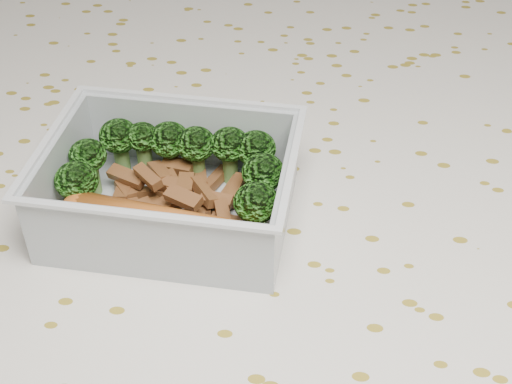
{
  "coord_description": "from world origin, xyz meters",
  "views": [
    {
      "loc": [
        0.03,
        -0.35,
        1.08
      ],
      "look_at": [
        0.0,
        0.01,
        0.78
      ],
      "focal_mm": 50.0,
      "sensor_mm": 36.0,
      "label": 1
    }
  ],
  "objects": [
    {
      "name": "meat_pile",
      "position": [
        -0.06,
        0.01,
        0.77
      ],
      "size": [
        0.1,
        0.07,
        0.03
      ],
      "color": "brown",
      "rests_on": "lunch_container"
    },
    {
      "name": "dining_table",
      "position": [
        0.0,
        0.0,
        0.67
      ],
      "size": [
        1.4,
        0.9,
        0.75
      ],
      "color": "brown",
      "rests_on": "ground"
    },
    {
      "name": "sausage",
      "position": [
        -0.05,
        -0.03,
        0.78
      ],
      "size": [
        0.14,
        0.05,
        0.03
      ],
      "color": "#AB551D",
      "rests_on": "lunch_container"
    },
    {
      "name": "lunch_container",
      "position": [
        -0.05,
        0.0,
        0.78
      ],
      "size": [
        0.18,
        0.14,
        0.06
      ],
      "color": "silver",
      "rests_on": "tablecloth"
    },
    {
      "name": "tablecloth",
      "position": [
        0.0,
        0.0,
        0.72
      ],
      "size": [
        1.46,
        0.96,
        0.19
      ],
      "color": "silver",
      "rests_on": "dining_table"
    },
    {
      "name": "broccoli_florets",
      "position": [
        -0.05,
        0.03,
        0.79
      ],
      "size": [
        0.15,
        0.09,
        0.04
      ],
      "color": "#608C3F",
      "rests_on": "lunch_container"
    }
  ]
}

